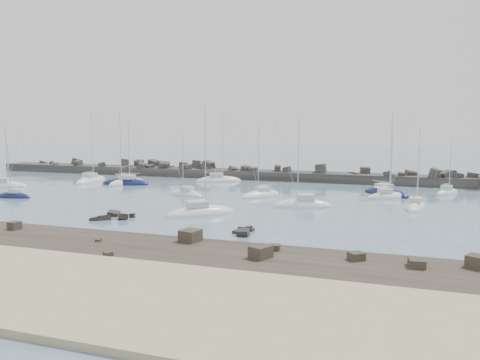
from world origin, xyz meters
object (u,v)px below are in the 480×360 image
sailboat_2 (13,197)px  sailboat_5 (186,195)px  sailboat_4 (219,181)px  sailboat_13 (387,197)px  sailboat_1 (91,181)px  sailboat_7 (200,214)px  sailboat_12 (447,193)px  sailboat_9 (303,206)px  sailboat_6 (261,195)px  sailboat_0 (5,186)px  sailboat_8 (386,194)px  sailboat_3 (127,183)px  sailboat_10 (416,207)px  sailboat_14 (126,184)px

sailboat_2 → sailboat_5: bearing=23.2°
sailboat_2 → sailboat_4: sailboat_4 is taller
sailboat_2 → sailboat_13: (56.62, 18.78, -0.00)m
sailboat_1 → sailboat_7: bearing=-35.6°
sailboat_12 → sailboat_13: size_ratio=0.88×
sailboat_9 → sailboat_6: bearing=137.4°
sailboat_0 → sailboat_1: size_ratio=0.84×
sailboat_4 → sailboat_2: bearing=-127.2°
sailboat_5 → sailboat_9: size_ratio=0.81×
sailboat_6 → sailboat_7: bearing=-100.0°
sailboat_8 → sailboat_1: bearing=-179.3°
sailboat_7 → sailboat_2: bearing=174.1°
sailboat_0 → sailboat_4: (34.54, 21.18, -0.01)m
sailboat_4 → sailboat_7: size_ratio=0.99×
sailboat_3 → sailboat_9: bearing=-20.9°
sailboat_4 → sailboat_9: size_ratio=1.08×
sailboat_6 → sailboat_8: (19.23, 8.16, 0.01)m
sailboat_1 → sailboat_4: 26.00m
sailboat_0 → sailboat_6: size_ratio=1.02×
sailboat_2 → sailboat_7: (34.00, -3.51, 0.01)m
sailboat_7 → sailboat_13: (22.62, 22.29, -0.01)m
sailboat_3 → sailboat_13: sailboat_3 is taller
sailboat_0 → sailboat_10: (71.91, 1.03, -0.01)m
sailboat_0 → sailboat_5: 36.50m
sailboat_1 → sailboat_7: size_ratio=1.01×
sailboat_2 → sailboat_14: 21.68m
sailboat_1 → sailboat_9: bearing=-18.0°
sailboat_7 → sailboat_8: 34.17m
sailboat_6 → sailboat_8: sailboat_8 is taller
sailboat_1 → sailboat_8: size_ratio=1.03×
sailboat_2 → sailboat_9: 45.90m
sailboat_13 → sailboat_14: size_ratio=0.76×
sailboat_4 → sailboat_13: (33.34, -11.88, 0.00)m
sailboat_8 → sailboat_14: bearing=-177.5°
sailboat_8 → sailboat_10: bearing=-70.1°
sailboat_7 → sailboat_13: sailboat_7 is taller
sailboat_7 → sailboat_14: bearing=137.8°
sailboat_3 → sailboat_5: 20.22m
sailboat_2 → sailboat_3: (7.69, 20.92, 0.01)m
sailboat_2 → sailboat_13: sailboat_13 is taller
sailboat_4 → sailboat_10: 42.46m
sailboat_8 → sailboat_14: sailboat_14 is taller
sailboat_2 → sailboat_8: sailboat_8 is taller
sailboat_0 → sailboat_3: bearing=31.1°
sailboat_14 → sailboat_2: bearing=-111.2°
sailboat_8 → sailboat_12: size_ratio=1.44×
sailboat_7 → sailboat_12: size_ratio=1.47×
sailboat_6 → sailboat_14: size_ratio=0.82×
sailboat_3 → sailboat_13: 48.97m
sailboat_9 → sailboat_12: 28.92m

